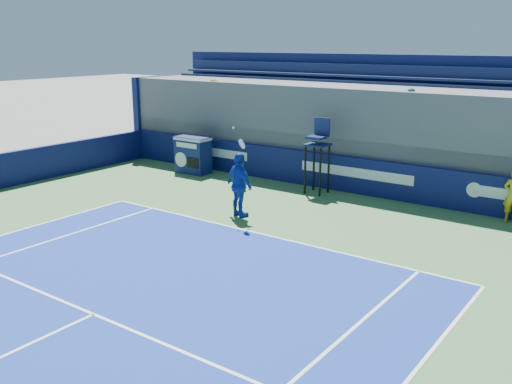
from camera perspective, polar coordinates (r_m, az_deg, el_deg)
The scene contains 5 objects.
back_hoarding at distance 18.99m, azimuth 9.97°, elevation 1.62°, with size 20.40×0.21×1.20m.
match_clock at distance 21.73m, azimuth -6.32°, elevation 3.81°, with size 1.33×0.74×1.40m.
umpire_chair at distance 18.65m, azimuth 6.22°, elevation 4.43°, with size 0.70×0.70×2.48m.
tennis_player at distance 16.11m, azimuth -1.66°, elevation 0.72°, with size 1.17×0.76×2.57m.
stadium_seating at distance 20.61m, azimuth 12.64°, elevation 6.00°, with size 21.00×4.05×4.40m.
Camera 1 is at (8.03, 0.43, 4.89)m, focal length 40.00 mm.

